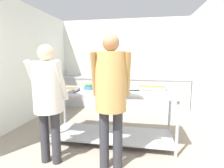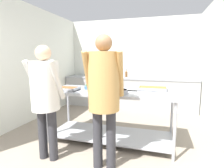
{
  "view_description": "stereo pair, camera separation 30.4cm",
  "coord_description": "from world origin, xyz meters",
  "px_view_note": "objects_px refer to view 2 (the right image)",
  "views": [
    {
      "loc": [
        0.65,
        -1.22,
        1.44
      ],
      "look_at": [
        0.12,
        1.75,
        1.0
      ],
      "focal_mm": 28.0,
      "sensor_mm": 36.0,
      "label": 1
    },
    {
      "loc": [
        0.95,
        -1.15,
        1.44
      ],
      "look_at": [
        0.12,
        1.75,
        1.0
      ],
      "focal_mm": 28.0,
      "sensor_mm": 36.0,
      "label": 2
    }
  ],
  "objects_px": {
    "serving_tray_vegetables": "(67,89)",
    "broccoli_bowl": "(90,87)",
    "water_bottle": "(126,73)",
    "sauce_pan": "(121,91)",
    "serving_tray_roast": "(153,89)",
    "plate_stack": "(107,86)",
    "guest_serving_left": "(104,89)",
    "guest_serving_right": "(45,91)"
  },
  "relations": [
    {
      "from": "serving_tray_vegetables",
      "to": "broccoli_bowl",
      "type": "height_order",
      "value": "broccoli_bowl"
    },
    {
      "from": "water_bottle",
      "to": "serving_tray_vegetables",
      "type": "bearing_deg",
      "value": -101.74
    },
    {
      "from": "sauce_pan",
      "to": "serving_tray_roast",
      "type": "bearing_deg",
      "value": 44.69
    },
    {
      "from": "broccoli_bowl",
      "to": "sauce_pan",
      "type": "distance_m",
      "value": 0.69
    },
    {
      "from": "plate_stack",
      "to": "water_bottle",
      "type": "height_order",
      "value": "water_bottle"
    },
    {
      "from": "serving_tray_vegetables",
      "to": "sauce_pan",
      "type": "height_order",
      "value": "sauce_pan"
    },
    {
      "from": "broccoli_bowl",
      "to": "plate_stack",
      "type": "bearing_deg",
      "value": 28.45
    },
    {
      "from": "broccoli_bowl",
      "to": "guest_serving_left",
      "type": "height_order",
      "value": "guest_serving_left"
    },
    {
      "from": "broccoli_bowl",
      "to": "serving_tray_roast",
      "type": "distance_m",
      "value": 1.1
    },
    {
      "from": "serving_tray_vegetables",
      "to": "sauce_pan",
      "type": "bearing_deg",
      "value": -1.84
    },
    {
      "from": "broccoli_bowl",
      "to": "water_bottle",
      "type": "bearing_deg",
      "value": 84.96
    },
    {
      "from": "guest_serving_right",
      "to": "water_bottle",
      "type": "xyz_separation_m",
      "value": [
        0.51,
        3.15,
        0.01
      ]
    },
    {
      "from": "serving_tray_vegetables",
      "to": "water_bottle",
      "type": "xyz_separation_m",
      "value": [
        0.53,
        2.56,
        0.07
      ]
    },
    {
      "from": "plate_stack",
      "to": "guest_serving_left",
      "type": "height_order",
      "value": "guest_serving_left"
    },
    {
      "from": "guest_serving_left",
      "to": "guest_serving_right",
      "type": "relative_size",
      "value": 1.07
    },
    {
      "from": "serving_tray_vegetables",
      "to": "plate_stack",
      "type": "distance_m",
      "value": 0.72
    },
    {
      "from": "sauce_pan",
      "to": "guest_serving_right",
      "type": "distance_m",
      "value": 1.1
    },
    {
      "from": "guest_serving_right",
      "to": "water_bottle",
      "type": "height_order",
      "value": "guest_serving_right"
    },
    {
      "from": "sauce_pan",
      "to": "guest_serving_left",
      "type": "xyz_separation_m",
      "value": [
        -0.09,
        -0.54,
        0.13
      ]
    },
    {
      "from": "guest_serving_left",
      "to": "plate_stack",
      "type": "bearing_deg",
      "value": 105.58
    },
    {
      "from": "sauce_pan",
      "to": "serving_tray_roast",
      "type": "distance_m",
      "value": 0.64
    },
    {
      "from": "broccoli_bowl",
      "to": "guest_serving_right",
      "type": "relative_size",
      "value": 0.12
    },
    {
      "from": "serving_tray_roast",
      "to": "serving_tray_vegetables",
      "type": "bearing_deg",
      "value": -163.47
    },
    {
      "from": "broccoli_bowl",
      "to": "sauce_pan",
      "type": "bearing_deg",
      "value": -23.38
    },
    {
      "from": "guest_serving_left",
      "to": "water_bottle",
      "type": "height_order",
      "value": "guest_serving_left"
    },
    {
      "from": "guest_serving_left",
      "to": "water_bottle",
      "type": "relative_size",
      "value": 7.46
    },
    {
      "from": "guest_serving_left",
      "to": "water_bottle",
      "type": "bearing_deg",
      "value": 96.14
    },
    {
      "from": "serving_tray_roast",
      "to": "water_bottle",
      "type": "bearing_deg",
      "value": 112.51
    },
    {
      "from": "broccoli_bowl",
      "to": "guest_serving_left",
      "type": "relative_size",
      "value": 0.11
    },
    {
      "from": "guest_serving_left",
      "to": "guest_serving_right",
      "type": "height_order",
      "value": "guest_serving_left"
    },
    {
      "from": "guest_serving_left",
      "to": "broccoli_bowl",
      "type": "bearing_deg",
      "value": 123.61
    },
    {
      "from": "broccoli_bowl",
      "to": "plate_stack",
      "type": "xyz_separation_m",
      "value": [
        0.27,
        0.15,
        -0.0
      ]
    },
    {
      "from": "plate_stack",
      "to": "serving_tray_roast",
      "type": "xyz_separation_m",
      "value": [
        0.82,
        0.03,
        -0.01
      ]
    },
    {
      "from": "serving_tray_vegetables",
      "to": "guest_serving_right",
      "type": "distance_m",
      "value": 0.6
    },
    {
      "from": "serving_tray_vegetables",
      "to": "plate_stack",
      "type": "xyz_separation_m",
      "value": [
        0.6,
        0.39,
        0.01
      ]
    },
    {
      "from": "water_bottle",
      "to": "plate_stack",
      "type": "bearing_deg",
      "value": -88.19
    },
    {
      "from": "serving_tray_roast",
      "to": "water_bottle",
      "type": "distance_m",
      "value": 2.32
    },
    {
      "from": "serving_tray_vegetables",
      "to": "water_bottle",
      "type": "height_order",
      "value": "water_bottle"
    },
    {
      "from": "sauce_pan",
      "to": "guest_serving_left",
      "type": "relative_size",
      "value": 0.21
    },
    {
      "from": "serving_tray_vegetables",
      "to": "guest_serving_left",
      "type": "relative_size",
      "value": 0.23
    },
    {
      "from": "plate_stack",
      "to": "water_bottle",
      "type": "xyz_separation_m",
      "value": [
        -0.07,
        2.17,
        0.06
      ]
    },
    {
      "from": "sauce_pan",
      "to": "guest_serving_left",
      "type": "distance_m",
      "value": 0.56
    }
  ]
}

